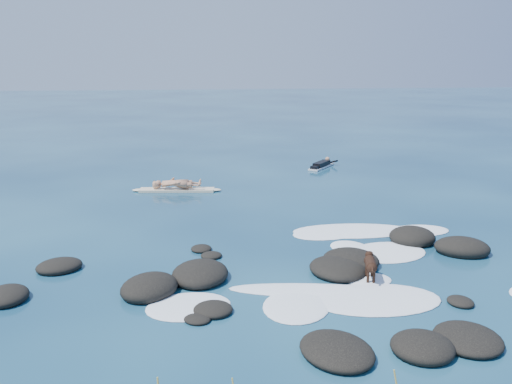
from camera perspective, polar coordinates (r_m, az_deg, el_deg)
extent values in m
plane|color=#0A2642|center=(14.74, 0.22, -7.04)|extent=(160.00, 160.00, 0.00)
ellipsoid|color=black|center=(11.70, -5.90, -12.56)|extent=(0.71, 0.67, 0.16)
ellipsoid|color=black|center=(16.34, 19.92, -5.27)|extent=(1.79, 1.65, 0.57)
ellipsoid|color=black|center=(16.86, 15.35, -4.36)|extent=(1.69, 1.69, 0.58)
ellipsoid|color=black|center=(14.73, 9.46, -6.74)|extent=(1.77, 1.83, 0.49)
ellipsoid|color=black|center=(15.13, -4.48, -6.36)|extent=(0.73, 0.72, 0.18)
ellipsoid|color=black|center=(10.53, 8.08, -15.43)|extent=(1.66, 1.84, 0.36)
ellipsoid|color=black|center=(13.71, -5.61, -8.14)|extent=(1.64, 1.87, 0.51)
ellipsoid|color=black|center=(13.12, 19.77, -10.29)|extent=(0.66, 0.73, 0.20)
ellipsoid|color=black|center=(14.27, 8.27, -7.67)|extent=(0.98, 1.05, 0.19)
ellipsoid|color=black|center=(13.66, -23.69, -9.51)|extent=(1.00, 1.16, 0.37)
ellipsoid|color=black|center=(11.52, 20.42, -13.59)|extent=(1.36, 1.50, 0.32)
ellipsoid|color=black|center=(13.09, -10.62, -9.37)|extent=(1.74, 1.86, 0.53)
ellipsoid|color=black|center=(15.04, -19.08, -7.03)|extent=(1.45, 1.38, 0.35)
ellipsoid|color=black|center=(15.67, -5.50, -5.67)|extent=(0.63, 0.68, 0.18)
ellipsoid|color=black|center=(14.15, 8.15, -7.60)|extent=(1.57, 1.75, 0.44)
ellipsoid|color=black|center=(12.03, -4.31, -11.64)|extent=(1.05, 1.04, 0.25)
ellipsoid|color=black|center=(10.93, 16.31, -14.65)|extent=(1.42, 1.46, 0.41)
ellipsoid|color=white|center=(17.52, 9.64, -3.86)|extent=(3.74, 1.73, 0.12)
ellipsoid|color=white|center=(12.33, -6.76, -11.31)|extent=(2.02, 1.72, 0.12)
ellipsoid|color=white|center=(15.83, 13.03, -5.90)|extent=(2.54, 2.20, 0.12)
ellipsoid|color=white|center=(18.01, 16.04, -3.72)|extent=(1.85, 1.20, 0.12)
ellipsoid|color=white|center=(17.32, 7.55, -3.98)|extent=(2.81, 2.08, 0.12)
ellipsoid|color=white|center=(16.01, 9.39, -5.50)|extent=(1.39, 1.52, 0.12)
ellipsoid|color=white|center=(12.85, 11.82, -10.46)|extent=(2.97, 1.88, 0.12)
ellipsoid|color=white|center=(12.30, 4.05, -11.31)|extent=(1.89, 2.14, 0.12)
ellipsoid|color=white|center=(13.08, 6.08, -9.80)|extent=(4.07, 1.55, 0.12)
ellipsoid|color=white|center=(13.87, 11.18, -8.60)|extent=(1.10, 0.90, 0.12)
cube|color=beige|center=(22.55, -7.92, 0.21)|extent=(2.95, 0.92, 0.10)
ellipsoid|color=beige|center=(22.41, -4.23, 0.22)|extent=(0.61, 0.39, 0.11)
ellipsoid|color=beige|center=(22.78, -11.55, 0.19)|extent=(0.61, 0.39, 0.11)
imported|color=tan|center=(22.35, -8.00, 2.68)|extent=(0.52, 0.73, 1.89)
cube|color=silver|center=(27.29, 6.56, 2.53)|extent=(1.61, 1.95, 0.08)
ellipsoid|color=silver|center=(28.24, 7.38, 2.87)|extent=(0.47, 0.51, 0.08)
cube|color=black|center=(27.27, 6.57, 2.82)|extent=(1.06, 1.25, 0.21)
sphere|color=tan|center=(27.92, 7.17, 3.29)|extent=(0.30, 0.30, 0.22)
cylinder|color=black|center=(28.17, 6.77, 3.13)|extent=(0.53, 0.20, 0.23)
cylinder|color=black|center=(27.97, 7.77, 3.03)|extent=(0.34, 0.49, 0.23)
cube|color=black|center=(26.63, 5.97, 2.50)|extent=(0.57, 0.61, 0.13)
cylinder|color=black|center=(13.63, 11.39, -7.08)|extent=(0.36, 0.56, 0.25)
sphere|color=black|center=(13.85, 11.29, -6.74)|extent=(0.31, 0.31, 0.26)
sphere|color=black|center=(13.41, 11.49, -7.42)|extent=(0.28, 0.28, 0.24)
sphere|color=black|center=(13.96, 11.24, -6.18)|extent=(0.22, 0.22, 0.19)
cone|color=black|center=(14.07, 11.20, -6.08)|extent=(0.12, 0.13, 0.10)
cone|color=black|center=(13.92, 11.06, -5.90)|extent=(0.10, 0.08, 0.09)
cone|color=black|center=(13.93, 11.47, -5.90)|extent=(0.10, 0.08, 0.09)
cylinder|color=black|center=(13.88, 10.98, -7.86)|extent=(0.07, 0.07, 0.34)
cylinder|color=black|center=(13.90, 11.54, -7.87)|extent=(0.07, 0.07, 0.34)
cylinder|color=black|center=(13.55, 11.13, -8.41)|extent=(0.07, 0.07, 0.34)
cylinder|color=black|center=(13.57, 11.70, -8.41)|extent=(0.07, 0.07, 0.34)
cylinder|color=black|center=(13.29, 11.55, -7.42)|extent=(0.10, 0.25, 0.15)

